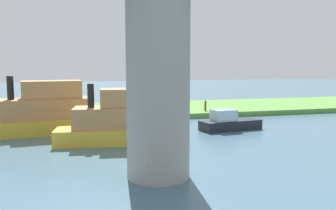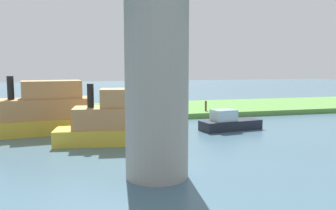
{
  "view_description": "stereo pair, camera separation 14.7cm",
  "coord_description": "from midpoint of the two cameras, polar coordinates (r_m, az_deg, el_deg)",
  "views": [
    {
      "loc": [
        7.23,
        32.25,
        5.21
      ],
      "look_at": [
        -0.27,
        5.0,
        2.0
      ],
      "focal_mm": 38.32,
      "sensor_mm": 36.0,
      "label": 1
    },
    {
      "loc": [
        7.08,
        32.29,
        5.21
      ],
      "look_at": [
        -0.27,
        5.0,
        2.0
      ],
      "focal_mm": 38.32,
      "sensor_mm": 36.0,
      "label": 2
    }
  ],
  "objects": [
    {
      "name": "ground_plane",
      "position": [
        33.46,
        -2.85,
        -2.49
      ],
      "size": [
        160.0,
        160.0,
        0.0
      ],
      "primitive_type": "plane",
      "color": "#476B7F"
    },
    {
      "name": "person_on_bank",
      "position": [
        34.35,
        -2.72,
        -0.23
      ],
      "size": [
        0.4,
        0.4,
        1.39
      ],
      "color": "#2D334C",
      "rests_on": "grassy_bank"
    },
    {
      "name": "grassy_bank",
      "position": [
        39.25,
        -4.76,
        -0.8
      ],
      "size": [
        80.0,
        12.0,
        0.5
      ],
      "primitive_type": "cube",
      "color": "#5B9342",
      "rests_on": "ground"
    },
    {
      "name": "riverboat_paddlewheel",
      "position": [
        24.01,
        -7.91,
        -2.55
      ],
      "size": [
        8.04,
        3.63,
        3.96
      ],
      "color": "gold",
      "rests_on": "ground"
    },
    {
      "name": "mooring_post",
      "position": [
        36.58,
        5.86,
        -0.14
      ],
      "size": [
        0.2,
        0.2,
        1.02
      ],
      "primitive_type": "cylinder",
      "color": "brown",
      "rests_on": "grassy_bank"
    },
    {
      "name": "motorboat_red",
      "position": [
        29.07,
        9.5,
        -2.76
      ],
      "size": [
        5.15,
        2.46,
        1.65
      ],
      "color": "#1E232D",
      "rests_on": "ground"
    },
    {
      "name": "bridge_pylon",
      "position": [
        16.22,
        -1.84,
        4.61
      ],
      "size": [
        2.89,
        2.89,
        9.36
      ],
      "primitive_type": "cylinder",
      "color": "#9E998E",
      "rests_on": "ground"
    },
    {
      "name": "pontoon_yellow",
      "position": [
        28.65,
        -19.74,
        -1.1
      ],
      "size": [
        8.82,
        3.8,
        4.37
      ],
      "color": "gold",
      "rests_on": "ground"
    }
  ]
}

